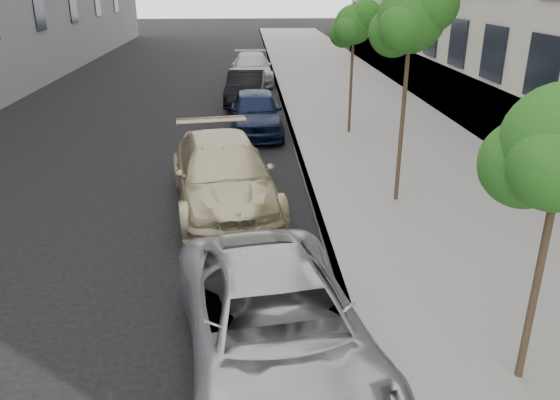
{
  "coord_description": "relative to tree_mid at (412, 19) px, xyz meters",
  "views": [
    {
      "loc": [
        -0.43,
        -4.31,
        5.15
      ],
      "look_at": [
        0.13,
        4.73,
        1.5
      ],
      "focal_mm": 35.0,
      "sensor_mm": 36.0,
      "label": 1
    }
  ],
  "objects": [
    {
      "name": "tree_far",
      "position": [
        -0.0,
        6.5,
        -0.59
      ],
      "size": [
        1.65,
        1.45,
        4.47
      ],
      "color": "#38281C",
      "rests_on": "sidewalk"
    },
    {
      "name": "suv",
      "position": [
        -4.26,
        0.14,
        -3.56
      ],
      "size": [
        3.13,
        5.96,
        1.65
      ],
      "primitive_type": "imported",
      "rotation": [
        0.0,
        0.0,
        0.15
      ],
      "color": "#C1B58A",
      "rests_on": "ground"
    },
    {
      "name": "tree_mid",
      "position": [
        0.0,
        0.0,
        0.0
      ],
      "size": [
        1.81,
        1.61,
        5.14
      ],
      "color": "#38281C",
      "rests_on": "sidewalk"
    },
    {
      "name": "minivan",
      "position": [
        -3.33,
        -6.01,
        -3.65
      ],
      "size": [
        3.22,
        5.6,
        1.47
      ],
      "primitive_type": "imported",
      "rotation": [
        0.0,
        0.0,
        0.15
      ],
      "color": "#B5B7BA",
      "rests_on": "ground"
    },
    {
      "name": "sidewalk",
      "position": [
        1.07,
        16.0,
        -4.31
      ],
      "size": [
        6.4,
        72.0,
        0.14
      ],
      "primitive_type": "cube",
      "color": "gray",
      "rests_on": "ground"
    },
    {
      "name": "curb",
      "position": [
        -2.05,
        16.0,
        -4.31
      ],
      "size": [
        0.15,
        72.0,
        0.14
      ],
      "primitive_type": "cube",
      "color": "#9E9B93",
      "rests_on": "ground"
    },
    {
      "name": "sedan_black",
      "position": [
        -3.67,
        12.11,
        -3.65
      ],
      "size": [
        1.92,
        4.55,
        1.46
      ],
      "primitive_type": "imported",
      "rotation": [
        0.0,
        0.0,
        -0.09
      ],
      "color": "black",
      "rests_on": "ground"
    },
    {
      "name": "sedan_blue",
      "position": [
        -3.33,
        7.03,
        -3.61
      ],
      "size": [
        1.89,
        4.55,
        1.54
      ],
      "primitive_type": "imported",
      "rotation": [
        0.0,
        0.0,
        0.02
      ],
      "color": "black",
      "rests_on": "ground"
    },
    {
      "name": "sedan_rear",
      "position": [
        -3.33,
        17.57,
        -3.62
      ],
      "size": [
        2.23,
        5.31,
        1.53
      ],
      "primitive_type": "imported",
      "rotation": [
        0.0,
        0.0,
        0.01
      ],
      "color": "#A9ADB1",
      "rests_on": "ground"
    }
  ]
}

